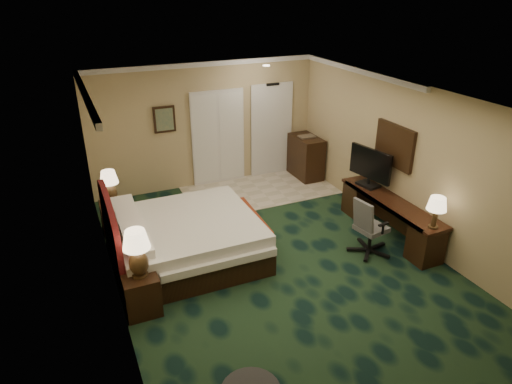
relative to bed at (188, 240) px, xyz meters
name	(u,v)px	position (x,y,z in m)	size (l,w,h in m)	color
floor	(283,269)	(1.29, -0.93, -0.35)	(5.00, 7.50, 0.00)	black
ceiling	(288,102)	(1.29, -0.93, 2.35)	(5.00, 7.50, 0.00)	white
wall_back	(206,126)	(1.29, 2.82, 1.00)	(5.00, 0.00, 2.70)	tan
wall_front	(501,376)	(1.29, -4.68, 1.00)	(5.00, 0.00, 2.70)	tan
wall_left	(111,226)	(-1.21, -0.93, 1.00)	(0.00, 7.50, 2.70)	tan
wall_right	(418,167)	(3.79, -0.93, 1.00)	(0.00, 7.50, 2.70)	tan
crown_molding	(288,106)	(1.29, -0.93, 2.30)	(5.00, 7.50, 0.10)	silver
tile_patch	(260,190)	(2.19, 1.97, -0.35)	(3.20, 1.70, 0.01)	#BEB49A
headboard	(111,233)	(-1.15, 0.07, 0.35)	(0.12, 2.00, 1.40)	#461410
entry_door	(271,131)	(2.84, 2.79, 0.70)	(1.02, 0.06, 2.18)	silver
closet_doors	(218,138)	(1.54, 2.78, 0.70)	(1.20, 0.06, 2.10)	silver
wall_art	(164,119)	(0.39, 2.78, 1.25)	(0.45, 0.06, 0.55)	#4A685A
wall_mirror	(394,146)	(3.75, -0.33, 1.20)	(0.05, 0.95, 0.75)	white
bed	(188,240)	(0.00, 0.00, 0.00)	(2.22, 2.06, 0.70)	silver
nightstand_near	(141,292)	(-0.96, -1.01, -0.06)	(0.47, 0.54, 0.59)	black
nightstand_far	(114,217)	(-0.97, 1.45, -0.08)	(0.44, 0.50, 0.55)	black
lamp_near	(138,253)	(-0.94, -1.03, 0.58)	(0.37, 0.37, 0.69)	black
lamp_far	(110,187)	(-0.96, 1.49, 0.50)	(0.33, 0.33, 0.62)	black
bed_bench	(245,228)	(1.07, 0.16, -0.11)	(0.50, 1.44, 0.49)	maroon
desk	(389,218)	(3.51, -0.70, -0.01)	(0.51, 2.36, 0.68)	black
tv	(370,168)	(3.52, 0.00, 0.69)	(0.08, 0.94, 0.74)	black
desk_lamp	(436,212)	(3.49, -1.73, 0.59)	(0.31, 0.31, 0.53)	black
desk_chair	(372,226)	(2.85, -1.06, 0.16)	(0.59, 0.56, 1.02)	#4B4B4B
minibar	(306,157)	(3.48, 2.27, 0.13)	(0.51, 0.91, 0.96)	black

